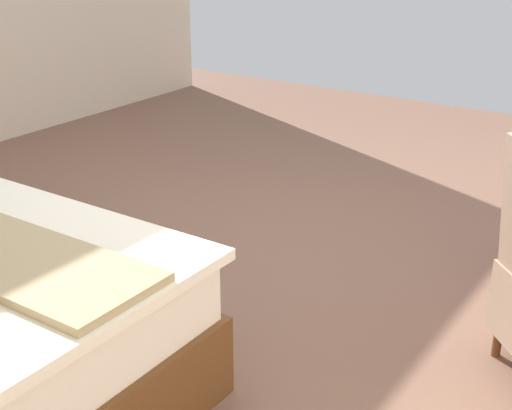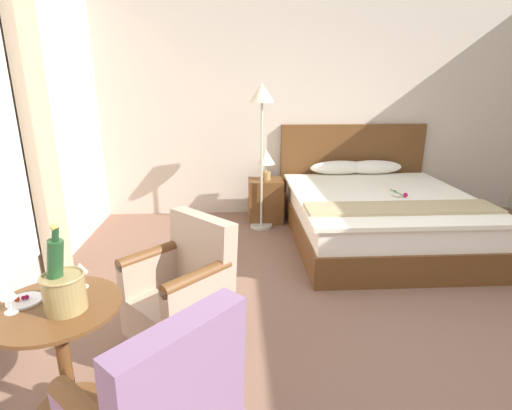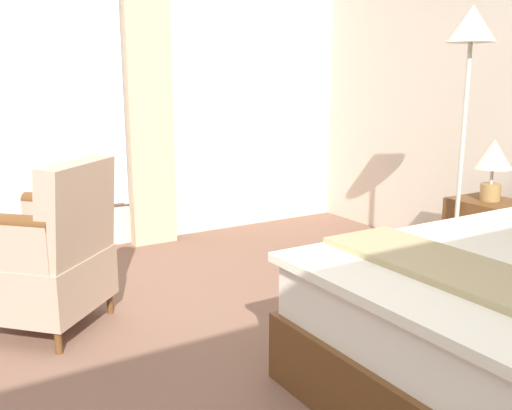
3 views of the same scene
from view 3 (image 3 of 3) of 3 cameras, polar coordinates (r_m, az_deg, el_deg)
The scene contains 4 objects.
nightstand at distance 4.03m, azimuth 21.98°, elevation -3.47°, with size 0.46×0.37×0.56m.
bedside_lamp at distance 3.93m, azimuth 22.63°, elevation 4.20°, with size 0.23×0.23×0.39m.
floor_lamp_brass at distance 3.76m, azimuth 20.53°, elevation 13.23°, with size 0.29×0.29×1.76m.
armchair_by_window at distance 3.22m, azimuth -19.80°, elevation -4.84°, with size 0.81×0.81×0.92m.
Camera 3 is at (1.55, -0.52, 1.34)m, focal length 40.00 mm.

